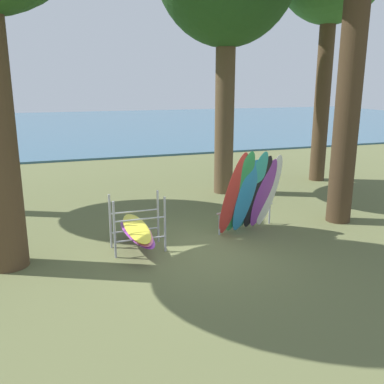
{
  "coord_description": "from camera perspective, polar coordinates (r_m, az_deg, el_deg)",
  "views": [
    {
      "loc": [
        -3.11,
        -8.17,
        3.62
      ],
      "look_at": [
        0.08,
        1.08,
        1.1
      ],
      "focal_mm": 39.6,
      "sensor_mm": 36.0,
      "label": 1
    }
  ],
  "objects": [
    {
      "name": "board_storage_rack",
      "position": [
        9.5,
        -7.41,
        -5.03
      ],
      "size": [
        1.15,
        2.13,
        1.25
      ],
      "color": "#9EA0A5",
      "rests_on": "ground"
    },
    {
      "name": "ground_plane",
      "position": [
        9.46,
        1.69,
        -8.06
      ],
      "size": [
        80.0,
        80.0,
        0.0
      ],
      "primitive_type": "plane",
      "color": "#60663D"
    },
    {
      "name": "leaning_board_pile",
      "position": [
        10.4,
        7.97,
        -0.24
      ],
      "size": [
        1.86,
        1.21,
        2.16
      ],
      "color": "red",
      "rests_on": "ground"
    },
    {
      "name": "lake_water",
      "position": [
        38.97,
        -14.54,
        8.73
      ],
      "size": [
        80.0,
        36.0,
        0.1
      ],
      "primitive_type": "cube",
      "color": "#38607A",
      "rests_on": "ground"
    }
  ]
}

